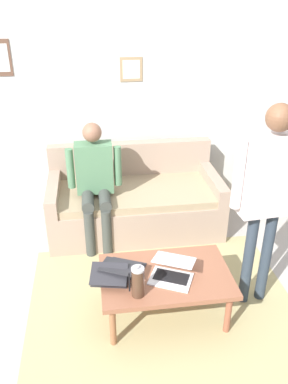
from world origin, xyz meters
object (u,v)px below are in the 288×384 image
coffee_table (166,278)px  person_seated (95,178)px  laptop_center (172,272)px  flower_vase (275,133)px  laptop_left (123,268)px  person_standing (269,185)px  couch (134,202)px  laptop_right (110,277)px  side_shelf (268,175)px  french_press (138,282)px

coffee_table → person_seated: person_seated is taller
laptop_center → flower_vase: 2.41m
coffee_table → laptop_left: laptop_left is taller
laptop_left → flower_vase: (-1.95, -1.66, 0.47)m
flower_vase → person_standing: bearing=63.4°
person_seated → coffee_table: bearing=113.2°
laptop_left → couch: bearing=-100.4°
couch → flower_vase: 1.84m
coffee_table → laptop_right: laptop_right is taller
laptop_left → laptop_center: size_ratio=1.00×
couch → laptop_left: bearing=79.6°
person_standing → person_seated: bearing=-40.9°
couch → laptop_center: couch is taller
coffee_table → laptop_left: bearing=-11.7°
laptop_center → person_seated: size_ratio=0.34×
side_shelf → flower_vase: flower_vase is taller
laptop_left → person_standing: (-1.12, 0.00, 0.66)m
couch → flower_vase: flower_vase is taller
laptop_left → laptop_right: size_ratio=1.31×
side_shelf → french_press: bearing=46.0°
laptop_right → side_shelf: size_ratio=0.42×
laptop_center → laptop_right: size_ratio=1.32×
laptop_left → side_shelf: size_ratio=0.56×
couch → side_shelf: size_ratio=2.40×
laptop_right → person_seated: bearing=-87.0°
flower_vase → person_standing: (0.83, 1.66, 0.19)m
person_seated → person_standing: bearing=139.1°
coffee_table → laptop_right: 0.45m
flower_vase → laptop_left: bearing=40.4°
couch → coffee_table: size_ratio=1.78×
side_shelf → person_standing: person_standing is taller
french_press → laptop_left: bearing=-73.6°
laptop_center → laptop_right: bearing=-2.2°
laptop_center → side_shelf: bearing=-131.7°
coffee_table → couch: bearing=-86.5°
couch → french_press: bearing=84.2°
couch → coffee_table: (-0.09, 1.42, 0.06)m
laptop_right → side_shelf: bearing=-139.7°
french_press → side_shelf: 2.69m
couch → laptop_center: bearing=94.9°
laptop_right → laptop_center: bearing=177.8°
french_press → flower_vase: 2.72m
side_shelf → laptop_center: bearing=48.3°
couch → person_standing: size_ratio=1.07×
laptop_right → person_standing: size_ratio=0.19×
couch → laptop_center: 1.47m
laptop_left → person_seated: bearing=-81.0°
couch → coffee_table: bearing=93.5°
laptop_center → laptop_right: 0.49m
couch → person_standing: person_standing is taller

